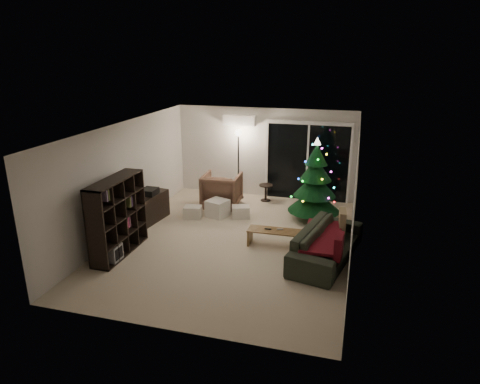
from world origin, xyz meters
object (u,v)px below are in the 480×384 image
object	(u,v)px
media_cabinet	(151,208)
christmas_tree	(315,180)
bookshelf	(109,216)
armchair	(222,190)
sofa	(327,244)
coffee_table	(275,238)

from	to	relation	value
media_cabinet	christmas_tree	size ratio (longest dim) A/B	0.53
bookshelf	media_cabinet	distance (m)	1.82
media_cabinet	christmas_tree	distance (m)	4.04
armchair	christmas_tree	bearing A→B (deg)	169.23
media_cabinet	christmas_tree	xyz separation A→B (m)	(3.82, 1.15, 0.69)
bookshelf	christmas_tree	distance (m)	4.81
bookshelf	sofa	bearing A→B (deg)	4.95
armchair	coffee_table	size ratio (longest dim) A/B	0.85
media_cabinet	coffee_table	distance (m)	3.25
media_cabinet	christmas_tree	world-z (taller)	christmas_tree
armchair	sofa	distance (m)	3.82
bookshelf	coffee_table	distance (m)	3.45
media_cabinet	armchair	bearing A→B (deg)	54.99
bookshelf	sofa	size ratio (longest dim) A/B	0.69
armchair	coffee_table	xyz separation A→B (m)	(1.85, -2.09, -0.26)
bookshelf	coffee_table	size ratio (longest dim) A/B	1.38
media_cabinet	armchair	size ratio (longest dim) A/B	1.11
media_cabinet	armchair	xyz separation A→B (m)	(1.34, 1.49, 0.11)
christmas_tree	media_cabinet	bearing A→B (deg)	-163.26
media_cabinet	armchair	world-z (taller)	armchair
media_cabinet	bookshelf	bearing A→B (deg)	-83.00
sofa	armchair	bearing A→B (deg)	63.72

